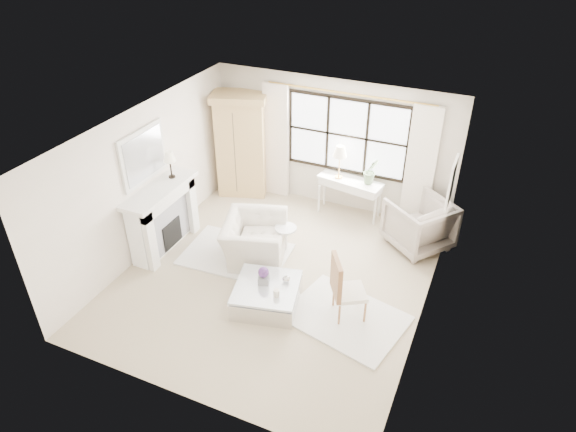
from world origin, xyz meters
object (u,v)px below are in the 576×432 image
at_px(armoire, 242,144).
at_px(console_table, 349,197).
at_px(club_armchair, 254,240).
at_px(coffee_table, 267,295).

bearing_deg(armoire, console_table, -16.95).
distance_m(armoire, club_armchair, 2.57).
relative_size(armoire, console_table, 1.65).
bearing_deg(console_table, armoire, -169.35).
bearing_deg(console_table, coffee_table, -86.38).
height_order(console_table, club_armchair, console_table).
xyz_separation_m(club_armchair, coffee_table, (0.75, -1.05, -0.21)).
distance_m(console_table, coffee_table, 3.17).
relative_size(club_armchair, coffee_table, 1.00).
height_order(armoire, console_table, armoire).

